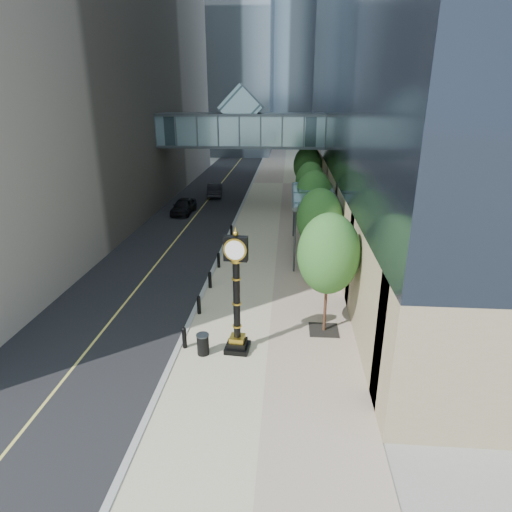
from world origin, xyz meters
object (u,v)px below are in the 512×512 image
Objects in this scene: street_clock at (237,301)px; pedestrian at (328,248)px; car_near at (184,206)px; car_far at (215,190)px; trash_bin at (203,345)px.

pedestrian is at bearing 71.64° from street_clock.
car_far is (1.73, 7.82, 0.00)m from car_near.
trash_bin is (-1.45, -0.43, -1.94)m from street_clock.
pedestrian is at bearing -40.00° from car_near.
car_near is (-7.92, 23.15, -1.70)m from street_clock.
street_clock is 2.92× the size of pedestrian.
street_clock is 6.12× the size of trash_bin.
street_clock is at bearing 16.57° from trash_bin.
car_far is (-4.74, 31.40, 0.24)m from trash_bin.
car_near is (-6.47, 23.58, 0.24)m from trash_bin.
car_far is (-6.19, 30.97, -1.70)m from street_clock.
car_far reaches higher than trash_bin.
trash_bin is at bearing 91.76° from car_far.
pedestrian is at bearing 61.63° from trash_bin.
pedestrian is (6.28, 11.63, 0.49)m from trash_bin.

